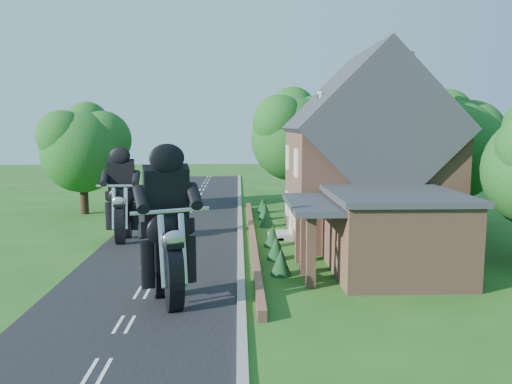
{
  "coord_description": "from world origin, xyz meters",
  "views": [
    {
      "loc": [
        3.57,
        -20.93,
        6.13
      ],
      "look_at": [
        4.45,
        4.14,
        2.8
      ],
      "focal_mm": 35.0,
      "sensor_mm": 36.0,
      "label": 1
    }
  ],
  "objects_px": {
    "motorcycle_lead": "(168,281)",
    "motorcycle_follow": "(123,228)",
    "garden_wall": "(253,238)",
    "house": "(365,159)",
    "annex": "(390,232)"
  },
  "relations": [
    {
      "from": "garden_wall",
      "to": "house",
      "type": "relative_size",
      "value": 2.15
    },
    {
      "from": "annex",
      "to": "motorcycle_follow",
      "type": "height_order",
      "value": "annex"
    },
    {
      "from": "garden_wall",
      "to": "motorcycle_lead",
      "type": "distance_m",
      "value": 9.83
    },
    {
      "from": "house",
      "to": "annex",
      "type": "height_order",
      "value": "house"
    },
    {
      "from": "garden_wall",
      "to": "motorcycle_follow",
      "type": "relative_size",
      "value": 13.59
    },
    {
      "from": "annex",
      "to": "house",
      "type": "bearing_deg",
      "value": 84.76
    },
    {
      "from": "house",
      "to": "motorcycle_lead",
      "type": "height_order",
      "value": "house"
    },
    {
      "from": "house",
      "to": "motorcycle_lead",
      "type": "relative_size",
      "value": 5.74
    },
    {
      "from": "house",
      "to": "motorcycle_follow",
      "type": "xyz_separation_m",
      "value": [
        -13.07,
        -0.67,
        -3.59
      ]
    },
    {
      "from": "house",
      "to": "motorcycle_follow",
      "type": "relative_size",
      "value": 6.32
    },
    {
      "from": "house",
      "to": "motorcycle_lead",
      "type": "bearing_deg",
      "value": -132.27
    },
    {
      "from": "garden_wall",
      "to": "motorcycle_follow",
      "type": "distance_m",
      "value": 6.91
    },
    {
      "from": "motorcycle_lead",
      "to": "motorcycle_follow",
      "type": "height_order",
      "value": "motorcycle_lead"
    },
    {
      "from": "garden_wall",
      "to": "annex",
      "type": "height_order",
      "value": "annex"
    },
    {
      "from": "motorcycle_lead",
      "to": "motorcycle_follow",
      "type": "bearing_deg",
      "value": -92.13
    }
  ]
}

